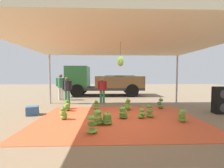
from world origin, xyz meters
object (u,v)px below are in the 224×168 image
object	(u,v)px
banana_bunch_9	(96,105)
crate_0	(33,111)
worker_2	(102,88)
banana_bunch_6	(67,105)
banana_bunch_0	(92,125)
banana_bunch_4	(98,117)
banana_bunch_8	(142,114)
banana_bunch_10	(182,116)
cargo_truck_main	(101,81)
banana_bunch_7	(64,114)
worker_1	(67,88)
banana_bunch_12	(67,107)
banana_bunch_3	(123,113)
worker_0	(61,85)
banana_bunch_5	(160,104)
banana_bunch_11	(128,105)
banana_bunch_1	(150,111)
banana_bunch_2	(107,119)
speaker_stack	(221,100)

from	to	relation	value
banana_bunch_9	crate_0	distance (m)	2.78
worker_2	banana_bunch_6	bearing A→B (deg)	-137.27
banana_bunch_0	banana_bunch_6	size ratio (longest dim) A/B	1.18
banana_bunch_4	worker_2	distance (m)	4.06
banana_bunch_8	banana_bunch_10	distance (m)	1.42
banana_bunch_4	cargo_truck_main	size ratio (longest dim) A/B	0.09
banana_bunch_6	banana_bunch_7	xyz separation A→B (m)	(0.35, -1.81, 0.01)
worker_1	banana_bunch_7	bearing A→B (deg)	-77.62
banana_bunch_12	cargo_truck_main	world-z (taller)	cargo_truck_main
banana_bunch_3	worker_0	xyz separation A→B (m)	(-3.75, 4.51, 0.81)
banana_bunch_0	banana_bunch_6	xyz separation A→B (m)	(-1.55, 3.19, -0.03)
banana_bunch_8	banana_bunch_9	size ratio (longest dim) A/B	0.95
banana_bunch_5	banana_bunch_11	distance (m)	1.73
banana_bunch_1	banana_bunch_7	size ratio (longest dim) A/B	1.12
worker_1	worker_2	xyz separation A→B (m)	(2.06, 0.14, -0.01)
cargo_truck_main	worker_2	distance (m)	3.48
banana_bunch_4	crate_0	distance (m)	3.14
banana_bunch_6	banana_bunch_4	bearing A→B (deg)	-55.56
banana_bunch_9	banana_bunch_1	bearing A→B (deg)	-34.30
banana_bunch_8	banana_bunch_6	bearing A→B (deg)	152.55
banana_bunch_4	worker_0	size ratio (longest dim) A/B	0.32
banana_bunch_0	worker_2	world-z (taller)	worker_2
banana_bunch_3	banana_bunch_8	distance (m)	0.73
cargo_truck_main	banana_bunch_3	bearing A→B (deg)	-80.64
banana_bunch_8	worker_1	world-z (taller)	worker_1
banana_bunch_3	banana_bunch_1	bearing A→B (deg)	6.37
banana_bunch_7	banana_bunch_11	distance (m)	2.96
banana_bunch_6	banana_bunch_7	distance (m)	1.84
banana_bunch_3	cargo_truck_main	world-z (taller)	cargo_truck_main
banana_bunch_11	banana_bunch_12	size ratio (longest dim) A/B	1.36
banana_bunch_8	banana_bunch_12	distance (m)	3.47
banana_bunch_4	banana_bunch_7	bearing A→B (deg)	154.36
banana_bunch_1	banana_bunch_5	distance (m)	1.84
banana_bunch_4	worker_2	world-z (taller)	worker_2
worker_1	banana_bunch_11	bearing A→B (deg)	-29.04
banana_bunch_6	worker_1	size ratio (longest dim) A/B	0.31
banana_bunch_3	banana_bunch_11	world-z (taller)	banana_bunch_11
banana_bunch_10	worker_0	distance (m)	7.72
banana_bunch_0	banana_bunch_5	size ratio (longest dim) A/B	1.06
banana_bunch_6	banana_bunch_3	bearing A→B (deg)	-33.63
banana_bunch_2	banana_bunch_5	distance (m)	3.57
banana_bunch_2	crate_0	xyz separation A→B (m)	(-3.15, 1.35, -0.02)
cargo_truck_main	crate_0	distance (m)	6.74
banana_bunch_1	speaker_stack	distance (m)	3.33
banana_bunch_5	banana_bunch_8	size ratio (longest dim) A/B	1.25
banana_bunch_11	worker_2	xyz separation A→B (m)	(-1.26, 1.98, 0.65)
banana_bunch_2	banana_bunch_5	size ratio (longest dim) A/B	0.84
banana_bunch_11	banana_bunch_6	bearing A→B (deg)	172.11
banana_bunch_7	banana_bunch_11	bearing A→B (deg)	28.19
banana_bunch_1	banana_bunch_11	size ratio (longest dim) A/B	0.97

